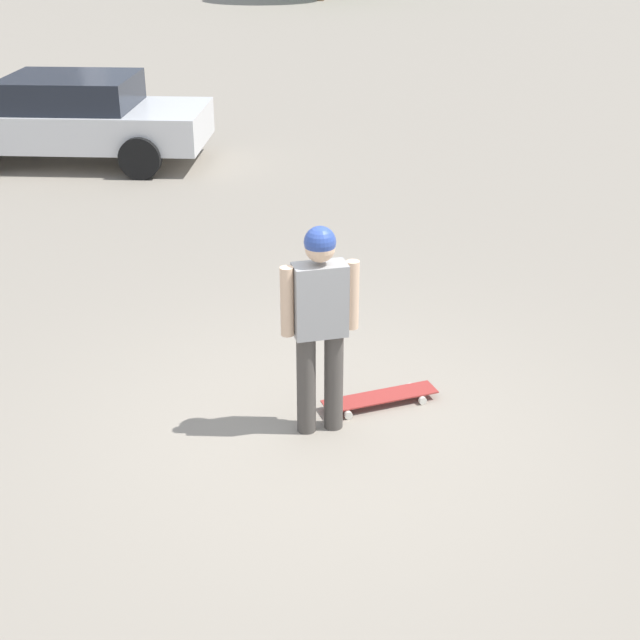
# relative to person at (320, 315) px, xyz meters

# --- Properties ---
(ground_plane) EXTENTS (220.00, 220.00, 0.00)m
(ground_plane) POSITION_rel_person_xyz_m (0.00, 0.00, -0.97)
(ground_plane) COLOR gray
(person) EXTENTS (0.58, 0.28, 1.66)m
(person) POSITION_rel_person_xyz_m (0.00, 0.00, 0.00)
(person) COLOR #4C4742
(person) RESTS_ON ground_plane
(skateboard) EXTENTS (0.98, 0.50, 0.08)m
(skateboard) POSITION_rel_person_xyz_m (0.50, 0.35, -0.91)
(skateboard) COLOR #A5332D
(skateboard) RESTS_ON ground_plane
(car_parked_near) EXTENTS (4.43, 2.26, 1.33)m
(car_parked_near) POSITION_rel_person_xyz_m (-3.65, 8.04, -0.27)
(car_parked_near) COLOR silver
(car_parked_near) RESTS_ON ground_plane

